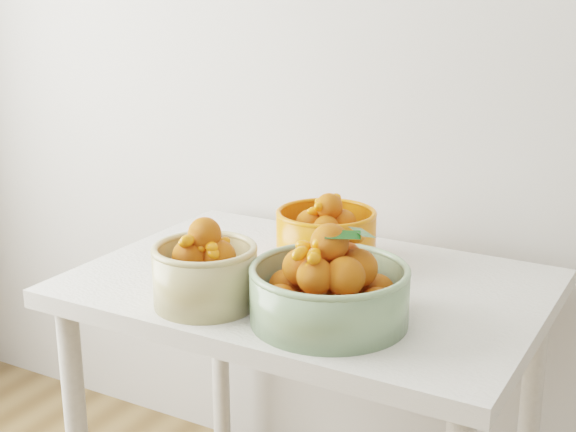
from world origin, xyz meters
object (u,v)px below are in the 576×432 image
object	(u,v)px
bowl_orange	(326,235)
bowl_green	(330,288)
table	(308,320)
bowl_cream	(205,272)

from	to	relation	value
bowl_orange	bowl_green	bearing A→B (deg)	-62.15
bowl_green	bowl_orange	size ratio (longest dim) A/B	1.18
table	bowl_orange	bearing A→B (deg)	99.18
table	bowl_green	world-z (taller)	bowl_green
table	bowl_green	size ratio (longest dim) A/B	2.96
bowl_cream	bowl_green	distance (m)	0.26
bowl_cream	bowl_orange	world-z (taller)	bowl_cream
bowl_cream	bowl_green	size ratio (longest dim) A/B	0.64
table	bowl_orange	xyz separation A→B (m)	(-0.02, 0.12, 0.16)
table	bowl_green	bearing A→B (deg)	-52.13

